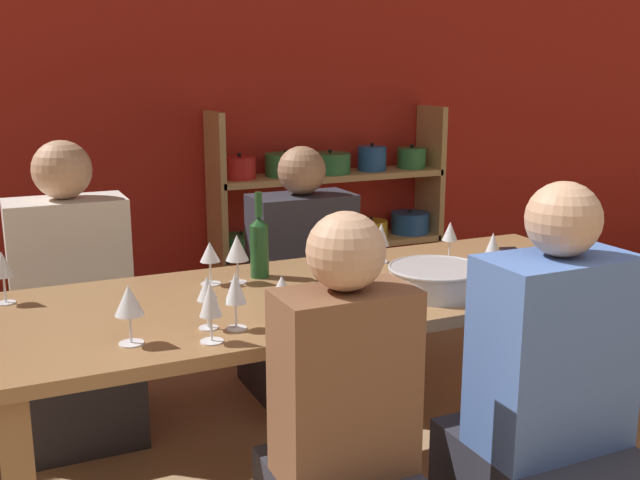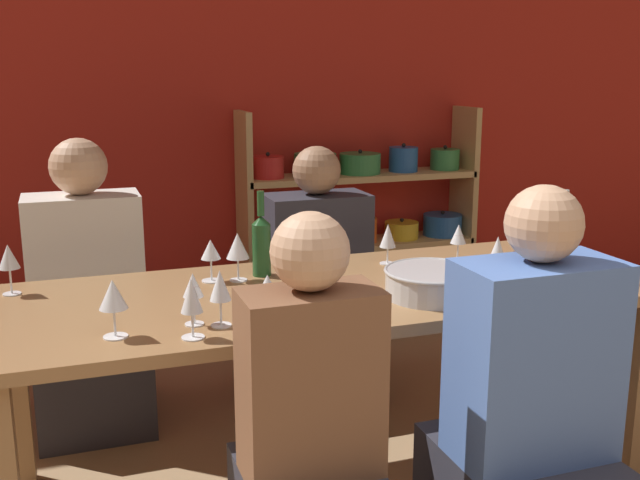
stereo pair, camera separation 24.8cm
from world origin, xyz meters
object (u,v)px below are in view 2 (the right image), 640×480
Objects in this scene: wine_bottle_green at (261,243)px; wine_bottle_dark at (562,243)px; wine_glass_red_a at (113,296)px; wine_glass_red_c at (191,298)px; wine_glass_white_a at (562,232)px; wine_glass_red_d at (193,287)px; person_far_a at (90,323)px; dining_table at (329,313)px; wine_glass_red_b at (458,236)px; wine_glass_white_e at (388,237)px; wine_glass_empty_a at (211,251)px; person_near_b at (527,462)px; mixing_bowl at (433,282)px; shelf_unit at (357,232)px; wine_glass_white_d at (220,287)px; cell_phone at (528,257)px; wine_glass_empty_b at (268,288)px; person_far_b at (317,307)px; wine_glass_white_c at (9,258)px; wine_glass_white_b at (238,247)px; wine_glass_empty_c at (498,251)px.

wine_bottle_green is 0.97× the size of wine_bottle_dark.
wine_glass_red_a is 0.97× the size of wine_glass_red_c.
wine_bottle_green is at bearing 173.40° from wine_glass_white_a.
wine_bottle_green is at bearing 54.36° from wine_glass_red_d.
dining_table is at bearing 134.56° from person_far_a.
wine_glass_white_e is (-0.25, 0.10, -0.01)m from wine_glass_red_b.
dining_table is 0.81m from wine_glass_red_a.
person_far_a is at bearing 105.17° from wine_glass_red_d.
wine_glass_empty_a is 0.13× the size of person_far_a.
wine_glass_red_a is 1.23m from person_near_b.
person_near_b reaches higher than dining_table.
wine_glass_white_a is (0.73, 0.30, 0.05)m from mixing_bowl.
shelf_unit is 9.10× the size of wine_glass_red_d.
wine_bottle_dark is 1.27m from wine_glass_white_d.
wine_glass_red_c reaches higher than wine_glass_white_a.
person_far_a reaches higher than wine_glass_white_d.
wine_glass_empty_a is 0.96× the size of wine_glass_red_b.
wine_glass_empty_b is at bearing -161.55° from cell_phone.
wine_bottle_green is 0.67m from wine_glass_red_c.
wine_bottle_green is at bearing 174.38° from cell_phone.
person_far_b reaches higher than wine_bottle_dark.
wine_glass_white_a reaches higher than wine_glass_empty_b.
wine_glass_white_d is at bearing 37.37° from wine_glass_red_c.
wine_glass_red_d reaches higher than dining_table.
shelf_unit is 1.97m from wine_glass_empty_a.
wine_glass_white_c is (-2.06, 0.19, 0.02)m from wine_glass_white_a.
wine_glass_white_e is at bearing 169.73° from cell_phone.
person_far_b is at bearing 46.64° from wine_glass_red_a.
wine_bottle_green reaches higher than wine_glass_white_b.
wine_glass_red_a is at bearing -155.27° from wine_glass_white_e.
wine_glass_white_a is 0.13× the size of person_far_a.
wine_bottle_dark is 2.03× the size of wine_glass_red_b.
shelf_unit is 4.40× the size of mixing_bowl.
wine_glass_white_a is at bearing 141.33° from person_far_b.
wine_glass_white_d is at bearing -175.35° from wine_bottle_dark.
wine_glass_white_b is 1.18m from cell_phone.
wine_glass_red_c is 1.02× the size of wine_glass_white_d.
wine_glass_empty_c is (1.34, 0.15, -0.01)m from wine_glass_red_a.
wine_glass_empty_b is (-1.11, -2.02, 0.33)m from shelf_unit.
wine_bottle_dark is 0.64m from wine_glass_white_e.
wine_glass_white_b is at bearing 88.03° from wine_glass_empty_b.
wine_glass_white_e is at bearing 129.44° from wine_glass_empty_c.
wine_bottle_green is 0.92m from person_far_a.
mixing_bowl is 2.26× the size of wine_glass_empty_b.
wine_glass_white_e is (-0.28, 0.34, -0.00)m from wine_glass_empty_c.
wine_glass_white_c is 1.36m from wine_glass_white_e.
cell_phone is (0.89, 0.13, 0.09)m from dining_table.
wine_glass_red_b is at bearing 18.21° from wine_glass_red_d.
person_far_a is at bearing 158.45° from cell_phone.
wine_bottle_green is 1.97× the size of wine_glass_red_b.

